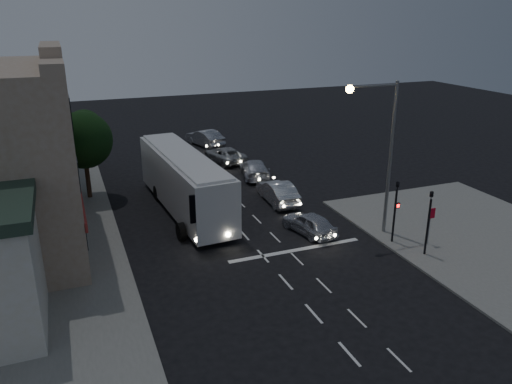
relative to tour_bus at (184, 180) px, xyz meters
name	(u,v)px	position (x,y,z in m)	size (l,w,h in m)	color
ground	(278,273)	(2.34, -10.19, -2.15)	(120.00, 120.00, 0.00)	black
sidewalk_far	(11,248)	(-10.66, -2.19, -2.09)	(12.00, 50.00, 0.12)	slate
road_markings	(275,243)	(3.63, -6.88, -2.14)	(8.00, 30.55, 0.01)	silver
tour_bus	(184,180)	(0.00, 0.00, 0.00)	(3.54, 13.09, 3.97)	silver
car_suv	(309,223)	(6.09, -6.39, -1.48)	(1.58, 3.92, 1.34)	#B7BAC4
car_sedan_a	(278,192)	(6.45, -0.83, -1.38)	(1.63, 4.68, 1.54)	silver
car_sedan_b	(254,168)	(7.03, 5.17, -1.44)	(2.00, 4.91, 1.43)	silver
car_sedan_c	(225,155)	(6.15, 10.20, -1.47)	(2.24, 4.86, 1.35)	#ADADAD
car_extra	(205,138)	(6.08, 16.53, -1.34)	(1.72, 4.93, 1.63)	#ACADB2
traffic_signal_main	(396,204)	(9.94, -9.41, 0.27)	(0.25, 0.35, 4.10)	black
traffic_signal_side	(429,215)	(10.64, -11.39, 0.27)	(0.18, 0.15, 4.10)	black
regulatory_sign	(430,220)	(11.64, -10.43, -0.55)	(0.45, 0.12, 2.20)	slate
streetlight	(382,142)	(9.69, -7.99, 3.58)	(3.32, 0.44, 9.00)	slate
low_building_north	(7,143)	(-11.16, 9.81, 1.24)	(9.40, 9.40, 6.50)	#B9B6A4
street_tree	(83,137)	(-5.86, 4.83, 2.35)	(4.00, 4.00, 6.20)	black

